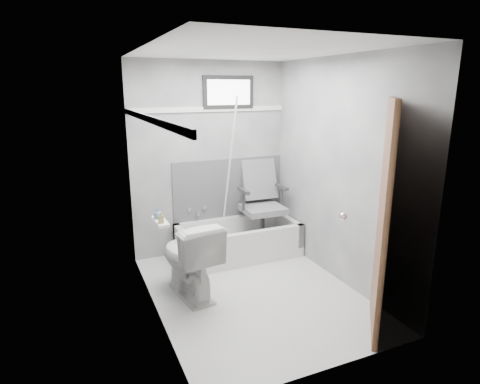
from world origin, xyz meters
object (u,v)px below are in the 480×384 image
bathtub (238,240)px  office_chair (263,203)px  soap_bottle_a (161,217)px  soap_bottle_b (158,213)px  door (434,227)px  toilet (189,258)px

bathtub → office_chair: (0.36, 0.05, 0.43)m
soap_bottle_a → soap_bottle_b: 0.14m
soap_bottle_b → door: bearing=-35.3°
bathtub → soap_bottle_b: 1.63m
toilet → soap_bottle_b: size_ratio=8.13×
bathtub → toilet: toilet is taller
office_chair → soap_bottle_b: office_chair is taller
office_chair → toilet: bearing=-145.9°
office_chair → door: door is taller
door → soap_bottle_a: door is taller
bathtub → office_chair: bearing=7.5°
toilet → door: bearing=128.7°
toilet → soap_bottle_b: soap_bottle_b is taller
office_chair → toilet: size_ratio=1.28×
toilet → soap_bottle_a: (-0.32, -0.28, 0.56)m
bathtub → door: door is taller
office_chair → bathtub: bearing=-170.5°
bathtub → toilet: (-0.85, -0.71, 0.19)m
office_chair → door: 2.32m
soap_bottle_a → toilet: bearing=41.2°
office_chair → toilet: office_chair is taller
bathtub → door: 2.46m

